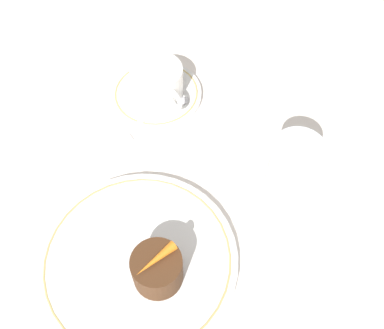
# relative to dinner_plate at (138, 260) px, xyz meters

# --- Properties ---
(ground_plane) EXTENTS (3.00, 3.00, 0.00)m
(ground_plane) POSITION_rel_dinner_plate_xyz_m (-0.03, 0.02, -0.01)
(ground_plane) COLOR white
(dinner_plate) EXTENTS (0.26, 0.26, 0.01)m
(dinner_plate) POSITION_rel_dinner_plate_xyz_m (0.00, 0.00, 0.00)
(dinner_plate) COLOR white
(dinner_plate) RESTS_ON ground_plane
(saucer) EXTENTS (0.15, 0.15, 0.01)m
(saucer) POSITION_rel_dinner_plate_xyz_m (-0.23, 0.18, -0.00)
(saucer) COLOR white
(saucer) RESTS_ON ground_plane
(coffee_cup) EXTENTS (0.11, 0.08, 0.05)m
(coffee_cup) POSITION_rel_dinner_plate_xyz_m (-0.23, 0.18, 0.03)
(coffee_cup) COLOR white
(coffee_cup) RESTS_ON saucer
(spoon) EXTENTS (0.02, 0.10, 0.00)m
(spoon) POSITION_rel_dinner_plate_xyz_m (-0.19, 0.17, 0.00)
(spoon) COLOR silver
(spoon) RESTS_ON saucer
(wine_glass) EXTENTS (0.06, 0.06, 0.13)m
(wine_glass) POSITION_rel_dinner_plate_xyz_m (0.04, 0.21, 0.08)
(wine_glass) COLOR silver
(wine_glass) RESTS_ON ground_plane
(fork) EXTENTS (0.03, 0.19, 0.01)m
(fork) POSITION_rel_dinner_plate_xyz_m (-0.19, 0.03, -0.01)
(fork) COLOR silver
(fork) RESTS_ON ground_plane
(dessert_cake) EXTENTS (0.06, 0.06, 0.05)m
(dessert_cake) POSITION_rel_dinner_plate_xyz_m (0.03, 0.01, 0.03)
(dessert_cake) COLOR #4C2D19
(dessert_cake) RESTS_ON dinner_plate
(carrot_garnish) EXTENTS (0.02, 0.06, 0.01)m
(carrot_garnish) POSITION_rel_dinner_plate_xyz_m (0.03, 0.01, 0.06)
(carrot_garnish) COLOR orange
(carrot_garnish) RESTS_ON dessert_cake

